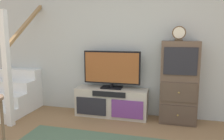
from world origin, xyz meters
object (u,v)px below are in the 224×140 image
at_px(side_cabinet, 179,83).
at_px(television, 112,69).
at_px(media_console, 111,102).
at_px(desk_clock, 179,34).

bearing_deg(side_cabinet, television, 179.30).
height_order(media_console, side_cabinet, side_cabinet).
bearing_deg(side_cabinet, media_console, -179.48).
distance_m(side_cabinet, desk_clock, 0.79).
distance_m(media_console, television, 0.60).
bearing_deg(desk_clock, side_cabinet, 23.80).
distance_m(media_console, desk_clock, 1.62).
xyz_separation_m(television, side_cabinet, (1.12, -0.01, -0.18)).
xyz_separation_m(media_console, desk_clock, (1.09, -0.00, 1.20)).
bearing_deg(media_console, desk_clock, -0.26).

